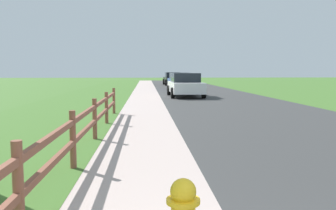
{
  "coord_description": "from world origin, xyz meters",
  "views": [
    {
      "loc": [
        -0.92,
        -0.91,
        1.71
      ],
      "look_at": [
        -0.38,
        7.74,
        0.86
      ],
      "focal_mm": 37.49,
      "sensor_mm": 36.0,
      "label": 1
    }
  ],
  "objects": [
    {
      "name": "parked_suv_white",
      "position": [
        1.66,
        22.11,
        0.78
      ],
      "size": [
        2.22,
        4.92,
        1.55
      ],
      "color": "white",
      "rests_on": "ground"
    },
    {
      "name": "parked_car_black",
      "position": [
        2.21,
        40.71,
        0.75
      ],
      "size": [
        2.17,
        4.85,
        1.51
      ],
      "color": "black",
      "rests_on": "ground"
    },
    {
      "name": "rail_fence",
      "position": [
        -2.2,
        6.51,
        0.6
      ],
      "size": [
        0.11,
        13.22,
        1.02
      ],
      "color": "brown",
      "rests_on": "ground"
    },
    {
      "name": "ground_plane",
      "position": [
        0.0,
        25.0,
        0.0
      ],
      "size": [
        120.0,
        120.0,
        0.0
      ],
      "primitive_type": "plane",
      "color": "#426D2A"
    },
    {
      "name": "curb_concrete",
      "position": [
        -3.0,
        27.0,
        0.0
      ],
      "size": [
        6.0,
        66.0,
        0.01
      ],
      "primitive_type": "cube",
      "color": "#BDA79F",
      "rests_on": "ground"
    },
    {
      "name": "grass_verge",
      "position": [
        -4.5,
        27.0,
        0.01
      ],
      "size": [
        5.0,
        66.0,
        0.0
      ],
      "primitive_type": "cube",
      "color": "#426D2A",
      "rests_on": "ground"
    },
    {
      "name": "parked_car_blue",
      "position": [
        2.24,
        32.03,
        0.77
      ],
      "size": [
        2.21,
        4.93,
        1.52
      ],
      "color": "navy",
      "rests_on": "ground"
    },
    {
      "name": "road_asphalt",
      "position": [
        3.5,
        27.0,
        0.0
      ],
      "size": [
        7.0,
        66.0,
        0.01
      ],
      "primitive_type": "cube",
      "color": "#383838",
      "rests_on": "ground"
    }
  ]
}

